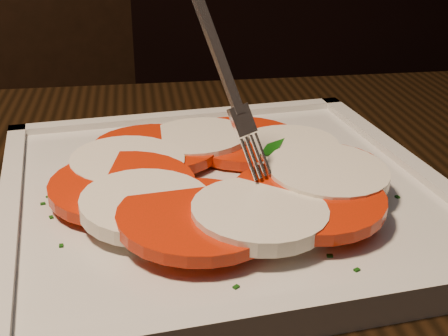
{
  "coord_description": "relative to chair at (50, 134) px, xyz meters",
  "views": [
    {
      "loc": [
        -0.13,
        -0.18,
        0.97
      ],
      "look_at": [
        -0.06,
        0.23,
        0.78
      ],
      "focal_mm": 50.0,
      "sensor_mm": 36.0,
      "label": 1
    }
  ],
  "objects": [
    {
      "name": "fork",
      "position": [
        0.19,
        -0.75,
        0.33
      ],
      "size": [
        0.08,
        0.09,
        0.15
      ],
      "primitive_type": null,
      "rotation": [
        0.0,
        0.0,
        0.62
      ],
      "color": "white",
      "rests_on": "caprese_salad"
    },
    {
      "name": "plate",
      "position": [
        0.2,
        -0.75,
        0.22
      ],
      "size": [
        0.34,
        0.34,
        0.01
      ],
      "primitive_type": "cube",
      "rotation": [
        0.0,
        0.0,
        0.07
      ],
      "color": "silver",
      "rests_on": "table"
    },
    {
      "name": "caprese_salad",
      "position": [
        0.2,
        -0.75,
        0.24
      ],
      "size": [
        0.26,
        0.25,
        0.03
      ],
      "color": "red",
      "rests_on": "plate"
    },
    {
      "name": "chair",
      "position": [
        0.0,
        0.0,
        0.0
      ],
      "size": [
        0.53,
        0.53,
        0.93
      ],
      "rotation": [
        0.0,
        0.0,
        0.31
      ],
      "color": "black",
      "rests_on": "ground"
    }
  ]
}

